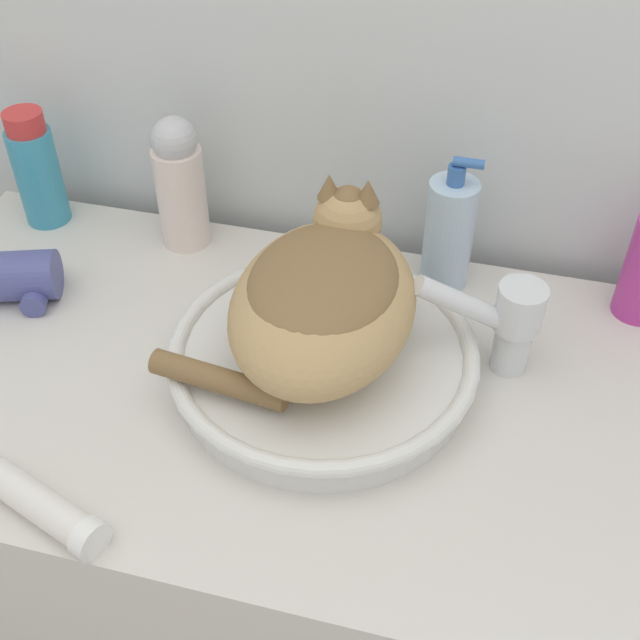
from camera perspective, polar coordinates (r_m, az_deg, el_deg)
name	(u,v)px	position (r m, az deg, el deg)	size (l,w,h in m)	color
vanity_counter	(341,580)	(1.27, 1.54, -18.03)	(1.22, 0.56, 0.83)	beige
sink_basin	(323,359)	(0.93, 0.23, -2.78)	(0.36, 0.36, 0.05)	silver
cat	(324,294)	(0.87, 0.28, 1.84)	(0.27, 0.29, 0.15)	tan
faucet	(507,320)	(0.93, 13.13, -0.03)	(0.15, 0.08, 0.14)	silver
mouthwash_bottle	(37,170)	(1.22, -19.48, 10.02)	(0.06, 0.06, 0.17)	teal
soap_pump_bottle	(449,233)	(1.04, 9.15, 6.14)	(0.06, 0.06, 0.19)	silver
lotion_bottle_white	(180,183)	(1.11, -9.93, 9.58)	(0.07, 0.07, 0.19)	silver
cream_tube	(37,502)	(0.86, -19.51, -12.11)	(0.18, 0.09, 0.04)	silver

